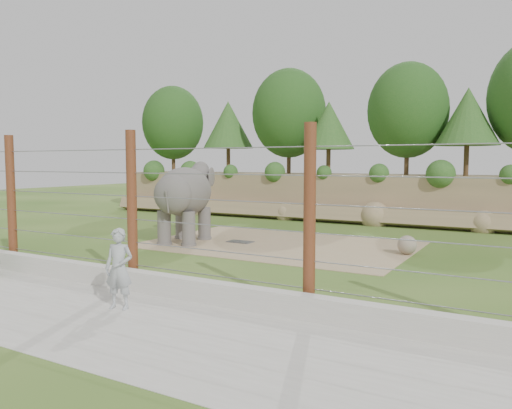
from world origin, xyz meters
The scene contains 10 objects.
ground centered at (0.00, 0.00, 0.00)m, with size 90.00×90.00×0.00m, color #2F5517.
back_embankment centered at (0.59, 12.68, 3.97)m, with size 30.00×5.52×8.77m.
dirt_patch centered at (0.50, 3.00, 0.01)m, with size 10.00×7.00×0.02m, color tan.
drain_grate centered at (-1.04, 2.56, 0.04)m, with size 1.00×0.60×0.03m, color #262628.
elephant centered at (-2.99, 1.56, 1.56)m, with size 1.65×3.85×3.11m, color #56514D, non-canonical shape.
stone_ball centered at (5.30, 3.17, 0.35)m, with size 0.65×0.65×0.65m, color gray.
retaining_wall centered at (0.00, -5.00, 0.25)m, with size 26.00×0.35×0.50m, color #B2AEA5.
walkway centered at (0.00, -7.00, 0.01)m, with size 26.00×4.00×0.01m, color #B2AEA5.
barrier_fence centered at (0.00, -4.50, 2.00)m, with size 20.26×0.26×4.00m.
zookeeper centered at (1.36, -6.35, 0.89)m, with size 0.64×0.42×1.75m, color silver.
Camera 1 is at (9.17, -14.08, 3.18)m, focal length 35.00 mm.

